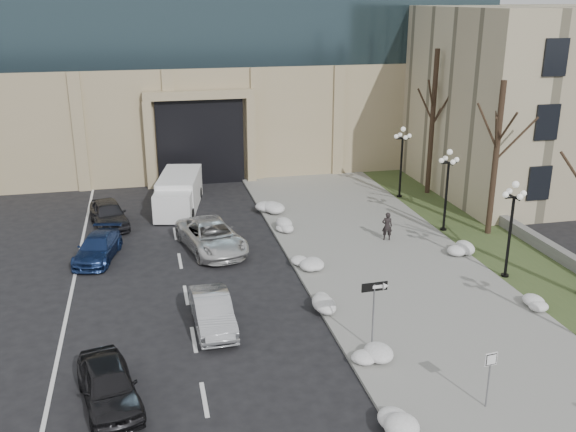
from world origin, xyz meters
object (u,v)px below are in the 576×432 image
object	(u,v)px
car_d	(211,236)
one_way_sign	(379,294)
car_b	(213,312)
lamppost_b	(512,217)
car_c	(98,248)
car_e	(109,214)
lamppost_d	(402,153)
pedestrian	(387,226)
car_a	(109,385)
lamppost_c	(447,179)
box_truck	(179,193)
keep_sign	(490,368)

from	to	relation	value
car_d	one_way_sign	xyz separation A→B (m)	(4.87, -11.41, 1.55)
car_b	lamppost_b	distance (m)	14.25
car_c	car_e	xyz separation A→B (m)	(0.37, 4.99, 0.13)
car_b	lamppost_d	xyz separation A→B (m)	(13.95, 14.68, 2.39)
pedestrian	one_way_sign	size ratio (longest dim) A/B	0.55
car_d	lamppost_b	size ratio (longest dim) A/B	1.16
car_b	lamppost_d	bearing A→B (deg)	44.47
car_a	car_b	bearing A→B (deg)	36.43
pedestrian	one_way_sign	distance (m)	11.54
car_c	lamppost_b	xyz separation A→B (m)	(18.79, -6.67, 2.45)
pedestrian	lamppost_c	world-z (taller)	lamppost_c
car_d	lamppost_b	bearing A→B (deg)	-39.71
car_e	car_c	bearing A→B (deg)	-106.45
pedestrian	lamppost_c	size ratio (longest dim) A/B	0.33
car_a	lamppost_d	xyz separation A→B (m)	(17.81, 19.04, 2.36)
car_b	car_c	size ratio (longest dim) A/B	0.97
box_truck	keep_sign	xyz separation A→B (m)	(8.22, -23.10, 0.53)
pedestrian	lamppost_d	distance (m)	8.46
pedestrian	one_way_sign	world-z (taller)	one_way_sign
car_c	box_truck	bearing A→B (deg)	71.33
pedestrian	one_way_sign	xyz separation A→B (m)	(-4.48, -10.54, 1.42)
car_e	one_way_sign	distance (m)	19.45
car_a	lamppost_b	size ratio (longest dim) A/B	0.87
lamppost_c	car_b	bearing A→B (deg)	-149.63
car_e	car_d	bearing A→B (deg)	-55.61
car_b	car_c	distance (m)	9.64
car_c	pedestrian	xyz separation A→B (m)	(15.07, -0.95, 0.28)
car_a	lamppost_b	xyz separation A→B (m)	(17.81, 6.04, 2.36)
car_e	pedestrian	bearing A→B (deg)	-34.19
car_a	car_d	xyz separation A→B (m)	(4.74, 12.64, 0.06)
lamppost_c	pedestrian	bearing A→B (deg)	-168.12
car_a	car_c	distance (m)	12.75
car_c	keep_sign	distance (m)	20.26
one_way_sign	lamppost_c	size ratio (longest dim) A/B	0.59
car_b	car_c	world-z (taller)	car_b
car_d	lamppost_b	distance (m)	14.82
car_d	one_way_sign	distance (m)	12.50
car_d	one_way_sign	world-z (taller)	one_way_sign
car_d	keep_sign	bearing A→B (deg)	-78.75
one_way_sign	lamppost_c	distance (m)	13.99
pedestrian	keep_sign	bearing A→B (deg)	93.98
car_e	box_truck	size ratio (longest dim) A/B	0.65
car_e	pedestrian	distance (m)	15.86
car_a	car_c	bearing A→B (deg)	82.31
pedestrian	lamppost_b	bearing A→B (deg)	135.94
box_truck	lamppost_c	size ratio (longest dim) A/B	1.43
car_c	lamppost_d	xyz separation A→B (m)	(18.79, 6.33, 2.45)
car_c	keep_sign	size ratio (longest dim) A/B	2.06
car_c	box_truck	world-z (taller)	box_truck
one_way_sign	car_c	bearing A→B (deg)	130.33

